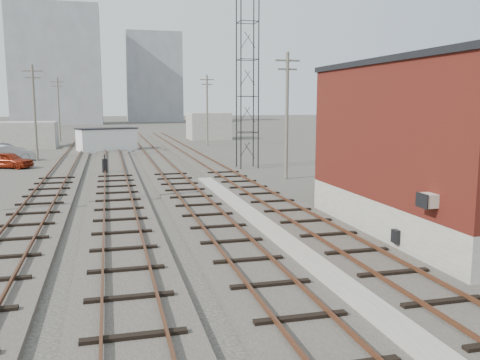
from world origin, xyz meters
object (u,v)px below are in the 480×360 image
object	(u,v)px
switch_stand	(105,166)
car_silver	(8,153)
car_red	(9,160)
car_grey	(4,150)
site_trailer	(107,140)

from	to	relation	value
switch_stand	car_silver	xyz separation A→B (m)	(-8.82, 11.66, 0.07)
switch_stand	car_red	world-z (taller)	switch_stand
car_red	car_silver	world-z (taller)	car_silver
car_silver	car_grey	distance (m)	5.46
car_red	car_grey	size ratio (longest dim) A/B	0.86
car_red	car_grey	bearing A→B (deg)	37.44
switch_stand	site_trailer	size ratio (longest dim) A/B	0.21
site_trailer	car_silver	size ratio (longest dim) A/B	1.51
switch_stand	car_red	distance (m)	10.07
switch_stand	car_grey	bearing A→B (deg)	104.34
site_trailer	car_silver	bearing A→B (deg)	-158.74
site_trailer	car_silver	xyz separation A→B (m)	(-9.01, -7.51, -0.60)
site_trailer	car_grey	distance (m)	10.55
site_trailer	car_red	world-z (taller)	site_trailer
car_red	car_grey	distance (m)	10.92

